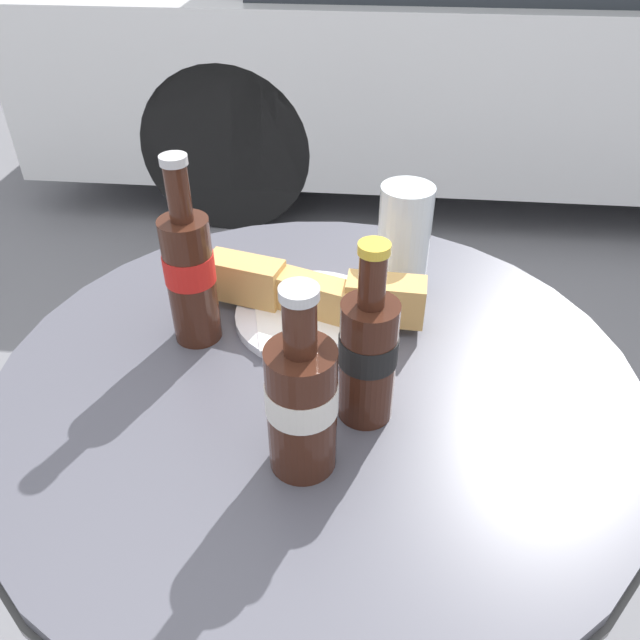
{
  "coord_description": "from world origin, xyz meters",
  "views": [
    {
      "loc": [
        0.06,
        -0.56,
        1.2
      ],
      "look_at": [
        0.0,
        0.04,
        0.74
      ],
      "focal_mm": 35.0,
      "sensor_mm": 36.0,
      "label": 1
    }
  ],
  "objects_px": {
    "cola_bottle_right": "(305,402)",
    "cola_bottle_center": "(368,354)",
    "drinking_glass": "(403,241)",
    "cola_bottle_left": "(190,273)",
    "parked_car": "(553,28)",
    "bistro_table": "(317,454)",
    "lunch_plate_near": "(312,301)"
  },
  "relations": [
    {
      "from": "cola_bottle_left",
      "to": "cola_bottle_center",
      "type": "bearing_deg",
      "value": -28.05
    },
    {
      "from": "bistro_table",
      "to": "lunch_plate_near",
      "type": "relative_size",
      "value": 2.65
    },
    {
      "from": "cola_bottle_right",
      "to": "cola_bottle_center",
      "type": "relative_size",
      "value": 0.99
    },
    {
      "from": "bistro_table",
      "to": "cola_bottle_left",
      "type": "distance_m",
      "value": 0.3
    },
    {
      "from": "drinking_glass",
      "to": "lunch_plate_near",
      "type": "height_order",
      "value": "drinking_glass"
    },
    {
      "from": "bistro_table",
      "to": "cola_bottle_right",
      "type": "bearing_deg",
      "value": -88.49
    },
    {
      "from": "cola_bottle_left",
      "to": "drinking_glass",
      "type": "relative_size",
      "value": 1.62
    },
    {
      "from": "parked_car",
      "to": "cola_bottle_right",
      "type": "bearing_deg",
      "value": -106.68
    },
    {
      "from": "drinking_glass",
      "to": "cola_bottle_center",
      "type": "bearing_deg",
      "value": -98.51
    },
    {
      "from": "bistro_table",
      "to": "cola_bottle_right",
      "type": "relative_size",
      "value": 3.66
    },
    {
      "from": "bistro_table",
      "to": "parked_car",
      "type": "relative_size",
      "value": 0.18
    },
    {
      "from": "cola_bottle_right",
      "to": "parked_car",
      "type": "bearing_deg",
      "value": 73.32
    },
    {
      "from": "cola_bottle_left",
      "to": "cola_bottle_right",
      "type": "bearing_deg",
      "value": -49.85
    },
    {
      "from": "parked_car",
      "to": "bistro_table",
      "type": "bearing_deg",
      "value": -107.65
    },
    {
      "from": "cola_bottle_left",
      "to": "parked_car",
      "type": "distance_m",
      "value": 2.54
    },
    {
      "from": "cola_bottle_right",
      "to": "drinking_glass",
      "type": "height_order",
      "value": "cola_bottle_right"
    },
    {
      "from": "bistro_table",
      "to": "drinking_glass",
      "type": "relative_size",
      "value": 5.2
    },
    {
      "from": "cola_bottle_right",
      "to": "drinking_glass",
      "type": "xyz_separation_m",
      "value": [
        0.1,
        0.35,
        -0.02
      ]
    },
    {
      "from": "cola_bottle_left",
      "to": "lunch_plate_near",
      "type": "relative_size",
      "value": 0.82
    },
    {
      "from": "lunch_plate_near",
      "to": "cola_bottle_center",
      "type": "bearing_deg",
      "value": -65.52
    },
    {
      "from": "cola_bottle_right",
      "to": "parked_car",
      "type": "distance_m",
      "value": 2.67
    },
    {
      "from": "bistro_table",
      "to": "cola_bottle_left",
      "type": "bearing_deg",
      "value": 160.51
    },
    {
      "from": "cola_bottle_right",
      "to": "parked_car",
      "type": "height_order",
      "value": "parked_car"
    },
    {
      "from": "cola_bottle_left",
      "to": "cola_bottle_right",
      "type": "relative_size",
      "value": 1.14
    },
    {
      "from": "cola_bottle_right",
      "to": "cola_bottle_center",
      "type": "distance_m",
      "value": 0.1
    },
    {
      "from": "bistro_table",
      "to": "parked_car",
      "type": "bearing_deg",
      "value": 72.35
    },
    {
      "from": "bistro_table",
      "to": "cola_bottle_left",
      "type": "xyz_separation_m",
      "value": [
        -0.16,
        0.06,
        0.25
      ]
    },
    {
      "from": "cola_bottle_center",
      "to": "lunch_plate_near",
      "type": "xyz_separation_m",
      "value": [
        -0.08,
        0.17,
        -0.06
      ]
    },
    {
      "from": "cola_bottle_center",
      "to": "cola_bottle_right",
      "type": "bearing_deg",
      "value": -126.44
    },
    {
      "from": "cola_bottle_left",
      "to": "parked_car",
      "type": "xyz_separation_m",
      "value": [
        0.93,
        2.36,
        -0.19
      ]
    },
    {
      "from": "cola_bottle_right",
      "to": "drinking_glass",
      "type": "bearing_deg",
      "value": 74.32
    },
    {
      "from": "bistro_table",
      "to": "parked_car",
      "type": "xyz_separation_m",
      "value": [
        0.77,
        2.42,
        0.05
      ]
    }
  ]
}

